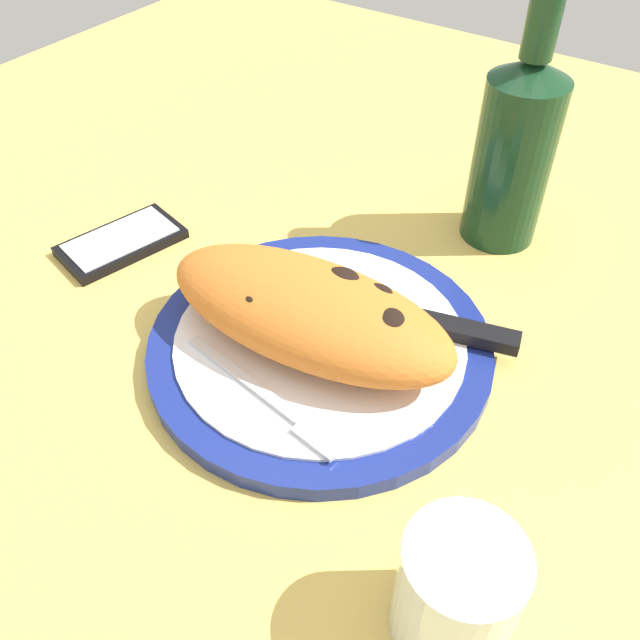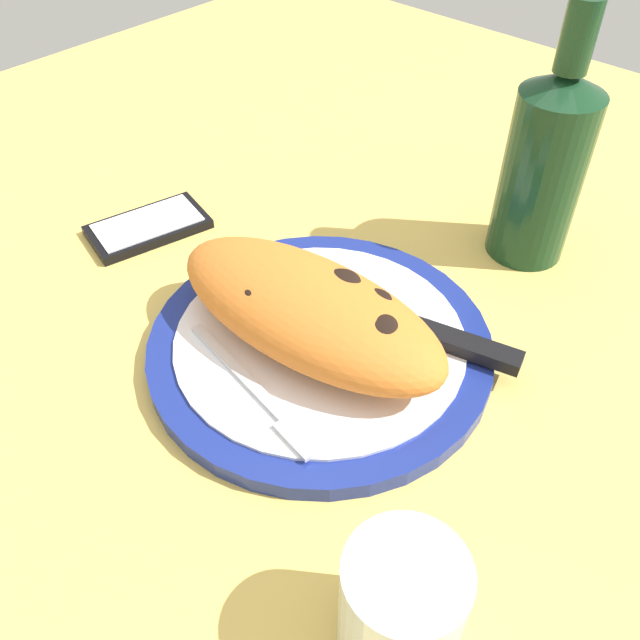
{
  "view_description": "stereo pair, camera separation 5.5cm",
  "coord_description": "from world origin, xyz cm",
  "px_view_note": "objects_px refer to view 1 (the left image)",
  "views": [
    {
      "loc": [
        22.7,
        -33.13,
        42.28
      ],
      "look_at": [
        0.0,
        0.0,
        3.88
      ],
      "focal_mm": 37.36,
      "sensor_mm": 36.0,
      "label": 1
    },
    {
      "loc": [
        27.05,
        -29.68,
        42.28
      ],
      "look_at": [
        0.0,
        0.0,
        3.88
      ],
      "focal_mm": 37.36,
      "sensor_mm": 36.0,
      "label": 2
    }
  ],
  "objects_px": {
    "calzone": "(308,311)",
    "smartphone": "(121,242)",
    "fork": "(275,402)",
    "water_glass": "(455,597)",
    "wine_bottle": "(515,149)",
    "knife": "(426,323)",
    "plate": "(320,345)"
  },
  "relations": [
    {
      "from": "calzone",
      "to": "wine_bottle",
      "type": "bearing_deg",
      "value": 76.38
    },
    {
      "from": "fork",
      "to": "water_glass",
      "type": "xyz_separation_m",
      "value": [
        0.18,
        -0.07,
        0.02
      ]
    },
    {
      "from": "calzone",
      "to": "smartphone",
      "type": "height_order",
      "value": "calzone"
    },
    {
      "from": "calzone",
      "to": "knife",
      "type": "height_order",
      "value": "calzone"
    },
    {
      "from": "fork",
      "to": "smartphone",
      "type": "relative_size",
      "value": 1.25
    },
    {
      "from": "smartphone",
      "to": "water_glass",
      "type": "distance_m",
      "value": 0.48
    },
    {
      "from": "fork",
      "to": "water_glass",
      "type": "height_order",
      "value": "water_glass"
    },
    {
      "from": "knife",
      "to": "wine_bottle",
      "type": "distance_m",
      "value": 0.2
    },
    {
      "from": "calzone",
      "to": "water_glass",
      "type": "bearing_deg",
      "value": -34.62
    },
    {
      "from": "fork",
      "to": "knife",
      "type": "bearing_deg",
      "value": 68.43
    },
    {
      "from": "fork",
      "to": "water_glass",
      "type": "bearing_deg",
      "value": -20.18
    },
    {
      "from": "smartphone",
      "to": "plate",
      "type": "bearing_deg",
      "value": -1.97
    },
    {
      "from": "water_glass",
      "to": "plate",
      "type": "bearing_deg",
      "value": 143.1
    },
    {
      "from": "knife",
      "to": "wine_bottle",
      "type": "height_order",
      "value": "wine_bottle"
    },
    {
      "from": "calzone",
      "to": "wine_bottle",
      "type": "height_order",
      "value": "wine_bottle"
    },
    {
      "from": "calzone",
      "to": "knife",
      "type": "bearing_deg",
      "value": 42.09
    },
    {
      "from": "knife",
      "to": "water_glass",
      "type": "bearing_deg",
      "value": -58.51
    },
    {
      "from": "fork",
      "to": "smartphone",
      "type": "height_order",
      "value": "fork"
    },
    {
      "from": "calzone",
      "to": "smartphone",
      "type": "distance_m",
      "value": 0.25
    },
    {
      "from": "knife",
      "to": "water_glass",
      "type": "xyz_separation_m",
      "value": [
        0.13,
        -0.21,
        0.01
      ]
    },
    {
      "from": "plate",
      "to": "smartphone",
      "type": "distance_m",
      "value": 0.26
    },
    {
      "from": "knife",
      "to": "wine_bottle",
      "type": "xyz_separation_m",
      "value": [
        -0.01,
        0.19,
        0.08
      ]
    },
    {
      "from": "knife",
      "to": "smartphone",
      "type": "bearing_deg",
      "value": -170.85
    },
    {
      "from": "knife",
      "to": "fork",
      "type": "bearing_deg",
      "value": -111.57
    },
    {
      "from": "plate",
      "to": "fork",
      "type": "distance_m",
      "value": 0.08
    },
    {
      "from": "plate",
      "to": "smartphone",
      "type": "bearing_deg",
      "value": 178.03
    },
    {
      "from": "water_glass",
      "to": "wine_bottle",
      "type": "xyz_separation_m",
      "value": [
        -0.14,
        0.4,
        0.06
      ]
    },
    {
      "from": "smartphone",
      "to": "water_glass",
      "type": "height_order",
      "value": "water_glass"
    },
    {
      "from": "plate",
      "to": "fork",
      "type": "relative_size",
      "value": 1.76
    },
    {
      "from": "calzone",
      "to": "smartphone",
      "type": "xyz_separation_m",
      "value": [
        -0.25,
        0.02,
        -0.05
      ]
    },
    {
      "from": "plate",
      "to": "water_glass",
      "type": "relative_size",
      "value": 3.35
    },
    {
      "from": "knife",
      "to": "wine_bottle",
      "type": "bearing_deg",
      "value": 93.96
    }
  ]
}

